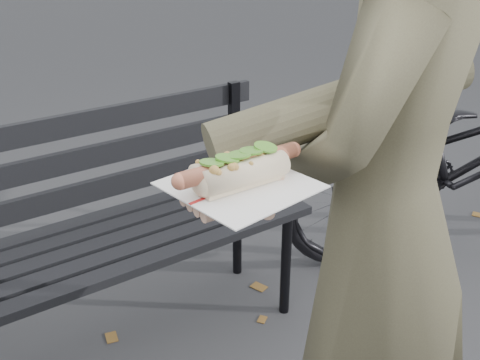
# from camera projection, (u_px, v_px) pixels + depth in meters

# --- Properties ---
(park_bench) EXTENTS (1.50, 0.44, 0.88)m
(park_bench) POSITION_uv_depth(u_px,v_px,m) (87.00, 224.00, 1.91)
(park_bench) COLOR black
(park_bench) RESTS_ON ground
(bicycle) EXTENTS (1.96, 1.24, 0.97)m
(bicycle) POSITION_uv_depth(u_px,v_px,m) (475.00, 153.00, 2.57)
(bicycle) COLOR black
(bicycle) RESTS_ON ground
(person) EXTENTS (0.76, 0.65, 1.77)m
(person) POSITION_uv_depth(u_px,v_px,m) (383.00, 219.00, 1.20)
(person) COLOR brown
(person) RESTS_ON ground
(held_hotdog) EXTENTS (0.64, 0.30, 0.20)m
(held_hotdog) POSITION_uv_depth(u_px,v_px,m) (318.00, 122.00, 0.96)
(held_hotdog) COLOR brown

